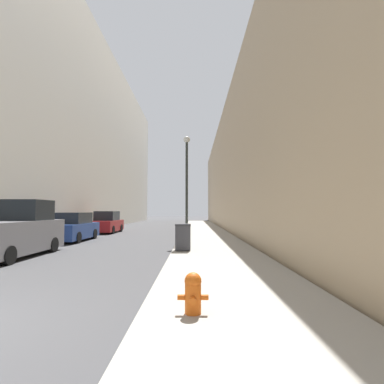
# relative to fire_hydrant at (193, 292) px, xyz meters

# --- Properties ---
(sidewalk_right) EXTENTS (3.66, 60.00, 0.13)m
(sidewalk_right) POSITION_rel_fire_hydrant_xyz_m (0.92, 17.10, -0.41)
(sidewalk_right) COLOR #9E998E
(sidewalk_right) RESTS_ON ground
(building_left_glass) EXTENTS (12.00, 60.00, 19.97)m
(building_left_glass) POSITION_rel_fire_hydrant_xyz_m (-15.38, 25.10, 9.51)
(building_left_glass) COLOR beige
(building_left_glass) RESTS_ON ground
(building_right_stone) EXTENTS (12.00, 60.00, 11.63)m
(building_right_stone) POSITION_rel_fire_hydrant_xyz_m (8.85, 25.10, 5.35)
(building_right_stone) COLOR tan
(building_right_stone) RESTS_ON ground
(fire_hydrant) EXTENTS (0.51, 0.39, 0.66)m
(fire_hydrant) POSITION_rel_fire_hydrant_xyz_m (0.00, 0.00, 0.00)
(fire_hydrant) COLOR #D15614
(fire_hydrant) RESTS_ON sidewalk_right
(trash_bin) EXTENTS (0.65, 0.68, 1.12)m
(trash_bin) POSITION_rel_fire_hydrant_xyz_m (-0.45, 7.83, 0.23)
(trash_bin) COLOR #3D3D42
(trash_bin) RESTS_ON sidewalk_right
(lamppost) EXTENTS (0.37, 0.37, 5.90)m
(lamppost) POSITION_rel_fire_hydrant_xyz_m (-0.39, 11.75, 3.00)
(lamppost) COLOR #2D332D
(lamppost) RESTS_ON sidewalk_right
(pickup_truck) EXTENTS (2.23, 5.08, 2.25)m
(pickup_truck) POSITION_rel_fire_hydrant_xyz_m (-7.15, 6.74, 0.48)
(pickup_truck) COLOR slate
(pickup_truck) RESTS_ON ground
(parked_sedan_near) EXTENTS (1.93, 4.52, 1.70)m
(parked_sedan_near) POSITION_rel_fire_hydrant_xyz_m (-7.29, 13.06, 0.31)
(parked_sedan_near) COLOR navy
(parked_sedan_near) RESTS_ON ground
(parked_sedan_far) EXTENTS (1.87, 4.35, 1.78)m
(parked_sedan_far) POSITION_rel_fire_hydrant_xyz_m (-7.18, 19.83, 0.33)
(parked_sedan_far) COLOR maroon
(parked_sedan_far) RESTS_ON ground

